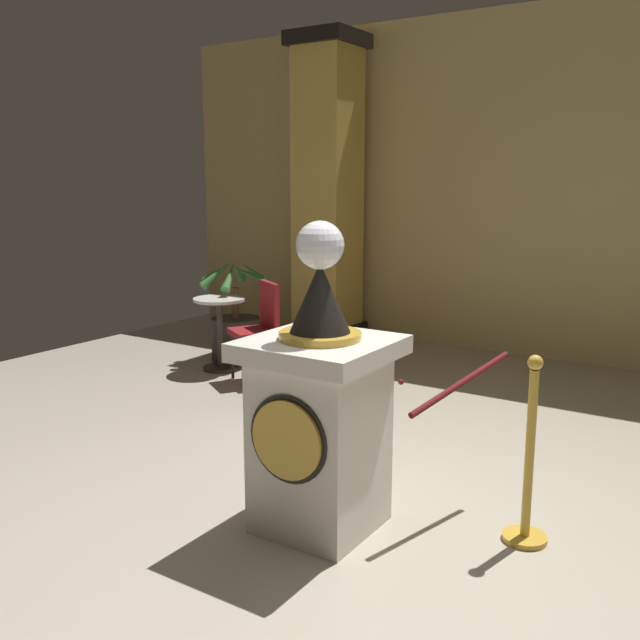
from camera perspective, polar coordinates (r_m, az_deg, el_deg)
ground_plane at (r=4.21m, az=4.72°, el=-15.79°), size 10.20×10.20×0.00m
back_wall at (r=7.85m, az=20.46°, el=10.13°), size 10.20×0.16×3.70m
pedestal_clock at (r=3.86m, az=-0.04°, el=-7.46°), size 0.74×0.74×1.71m
stanchion_near at (r=3.98m, az=16.55°, el=-12.17°), size 0.24×0.24×1.03m
stanchion_far at (r=5.04m, az=-1.30°, el=-6.77°), size 0.24×0.24×1.01m
velvet_rope at (r=4.32m, az=6.62°, el=-3.89°), size 1.12×1.09×0.22m
column_left at (r=8.39m, az=0.63°, el=10.26°), size 0.75×0.75×3.55m
potted_palm_left at (r=7.63m, az=-6.86°, el=-0.65°), size 0.81×0.72×1.12m
cafe_table at (r=7.21m, az=-8.14°, el=-0.36°), size 0.52×0.52×0.74m
cafe_chair_red at (r=6.76m, az=-4.87°, el=-0.19°), size 0.55×0.55×0.96m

